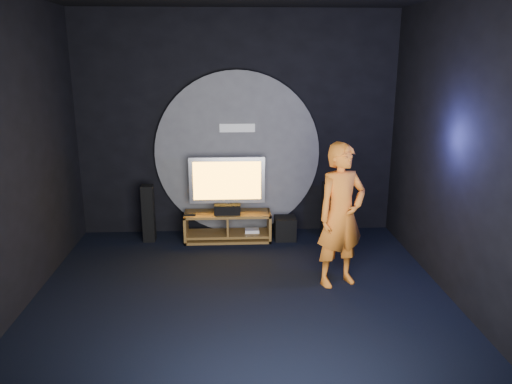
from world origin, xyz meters
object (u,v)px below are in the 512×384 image
tv (227,182)px  player (341,215)px  media_console (228,228)px  tower_speaker_right (328,210)px  subwoofer (285,228)px  tower_speaker_left (149,213)px

tv → player: bearing=-50.1°
media_console → tower_speaker_right: size_ratio=1.50×
tower_speaker_right → media_console: bearing=-177.6°
subwoofer → player: size_ratio=0.20×
tv → tower_speaker_left: size_ratio=1.31×
media_console → player: player is taller
media_console → tower_speaker_right: 1.60m
media_console → tv: tv is taller
tower_speaker_left → tower_speaker_right: 2.81m
media_console → subwoofer: 0.90m
tv → player: 2.20m
player → tv: bearing=108.0°
tower_speaker_left → player: player is taller
tv → media_console: bearing=-83.8°
media_console → subwoofer: bearing=-0.8°
media_console → player: (1.40, -1.62, 0.71)m
tower_speaker_left → player: 3.14m
subwoofer → tv: bearing=175.0°
tower_speaker_left → subwoofer: size_ratio=2.48×
subwoofer → player: 1.83m
player → tower_speaker_right: bearing=62.1°
subwoofer → player: bearing=-72.5°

